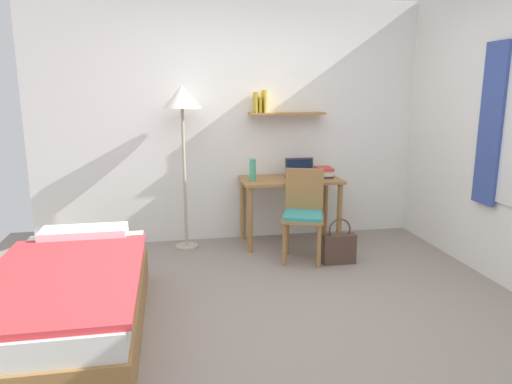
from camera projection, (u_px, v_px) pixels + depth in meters
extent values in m
plane|color=gray|center=(282.00, 319.00, 3.42)|extent=(5.28, 5.28, 0.00)
cube|color=white|center=(240.00, 122.00, 5.09)|extent=(4.40, 0.05, 2.60)
cube|color=#9E703D|center=(287.00, 113.00, 5.03)|extent=(0.82, 0.22, 0.02)
cube|color=gold|center=(256.00, 102.00, 4.96)|extent=(0.02, 0.16, 0.22)
cube|color=gold|center=(260.00, 105.00, 4.99)|extent=(0.03, 0.13, 0.16)
cube|color=gold|center=(264.00, 101.00, 4.97)|extent=(0.02, 0.17, 0.24)
cube|color=#384C93|center=(491.00, 125.00, 4.01)|extent=(0.03, 0.28, 1.39)
cube|color=#9E703D|center=(70.00, 314.00, 3.20)|extent=(0.97, 1.87, 0.28)
cube|color=silver|center=(67.00, 284.00, 3.16)|extent=(0.93, 1.81, 0.16)
cube|color=#DB383D|center=(62.00, 277.00, 3.03)|extent=(0.99, 1.53, 0.04)
cube|color=white|center=(84.00, 234.00, 3.83)|extent=(0.68, 0.28, 0.10)
cube|color=#9E703D|center=(290.00, 180.00, 4.99)|extent=(1.06, 0.56, 0.03)
cylinder|color=#9E703D|center=(250.00, 220.00, 4.76)|extent=(0.06, 0.06, 0.69)
cylinder|color=#9E703D|center=(339.00, 216.00, 4.93)|extent=(0.06, 0.06, 0.69)
cylinder|color=#9E703D|center=(243.00, 209.00, 5.21)|extent=(0.06, 0.06, 0.69)
cylinder|color=#9E703D|center=(325.00, 205.00, 5.38)|extent=(0.06, 0.06, 0.69)
cube|color=#9E703D|center=(303.00, 218.00, 4.51)|extent=(0.51, 0.52, 0.03)
cube|color=teal|center=(303.00, 215.00, 4.51)|extent=(0.47, 0.47, 0.04)
cube|color=#9E703D|center=(304.00, 189.00, 4.64)|extent=(0.37, 0.16, 0.41)
cylinder|color=#9E703D|center=(284.00, 245.00, 4.42)|extent=(0.04, 0.04, 0.42)
cylinder|color=#9E703D|center=(319.00, 247.00, 4.37)|extent=(0.04, 0.04, 0.42)
cylinder|color=#9E703D|center=(287.00, 234.00, 4.75)|extent=(0.04, 0.04, 0.42)
cylinder|color=#9E703D|center=(320.00, 236.00, 4.70)|extent=(0.04, 0.04, 0.42)
cylinder|color=#B2A893|center=(187.00, 246.00, 4.98)|extent=(0.24, 0.24, 0.02)
cylinder|color=#B2A893|center=(185.00, 179.00, 4.83)|extent=(0.03, 0.03, 1.44)
cone|color=silver|center=(182.00, 97.00, 4.65)|extent=(0.38, 0.38, 0.22)
cube|color=#2D2D33|center=(301.00, 178.00, 5.00)|extent=(0.32, 0.21, 0.01)
cube|color=#2D2D33|center=(299.00, 167.00, 5.06)|extent=(0.31, 0.05, 0.20)
cube|color=black|center=(300.00, 167.00, 5.05)|extent=(0.28, 0.04, 0.16)
cylinder|color=#42A87F|center=(253.00, 170.00, 4.84)|extent=(0.07, 0.07, 0.23)
cube|color=#333338|center=(323.00, 176.00, 5.07)|extent=(0.17, 0.23, 0.03)
cube|color=silver|center=(323.00, 174.00, 5.06)|extent=(0.19, 0.24, 0.02)
cube|color=silver|center=(323.00, 171.00, 5.05)|extent=(0.18, 0.23, 0.03)
cube|color=#D13D38|center=(324.00, 169.00, 5.04)|extent=(0.18, 0.25, 0.03)
cube|color=#4C382D|center=(339.00, 249.00, 4.50)|extent=(0.32, 0.11, 0.29)
torus|color=#4C382D|center=(340.00, 230.00, 4.46)|extent=(0.22, 0.02, 0.22)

